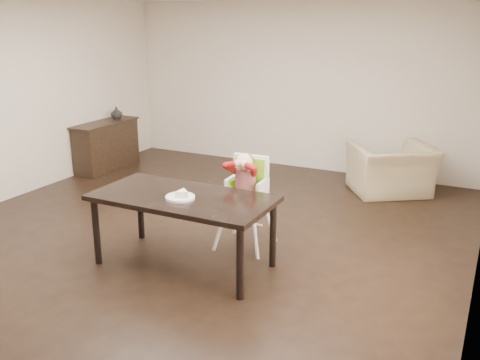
# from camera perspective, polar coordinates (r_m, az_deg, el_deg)

# --- Properties ---
(ground) EXTENTS (7.00, 7.00, 0.00)m
(ground) POSITION_cam_1_polar(r_m,az_deg,el_deg) (6.17, -5.62, -6.42)
(ground) COLOR black
(ground) RESTS_ON ground
(room_walls) EXTENTS (6.02, 7.02, 2.71)m
(room_walls) POSITION_cam_1_polar(r_m,az_deg,el_deg) (5.69, -6.17, 10.98)
(room_walls) COLOR beige
(room_walls) RESTS_ON ground
(dining_table) EXTENTS (1.80, 0.90, 0.75)m
(dining_table) POSITION_cam_1_polar(r_m,az_deg,el_deg) (5.35, -6.10, -2.47)
(dining_table) COLOR black
(dining_table) RESTS_ON ground
(high_chair) EXTENTS (0.46, 0.46, 1.06)m
(high_chair) POSITION_cam_1_polar(r_m,az_deg,el_deg) (5.77, 0.68, -0.08)
(high_chair) COLOR white
(high_chair) RESTS_ON ground
(plate) EXTENTS (0.30, 0.30, 0.08)m
(plate) POSITION_cam_1_polar(r_m,az_deg,el_deg) (5.23, -6.33, -1.70)
(plate) COLOR white
(plate) RESTS_ON dining_table
(armchair) EXTENTS (1.29, 1.18, 0.95)m
(armchair) POSITION_cam_1_polar(r_m,az_deg,el_deg) (7.89, 15.90, 1.92)
(armchair) COLOR tan
(armchair) RESTS_ON ground
(sideboard) EXTENTS (0.44, 1.26, 0.79)m
(sideboard) POSITION_cam_1_polar(r_m,az_deg,el_deg) (9.13, -14.06, 3.60)
(sideboard) COLOR black
(sideboard) RESTS_ON ground
(vase) EXTENTS (0.23, 0.24, 0.19)m
(vase) POSITION_cam_1_polar(r_m,az_deg,el_deg) (9.27, -13.03, 6.96)
(vase) COLOR #99999E
(vase) RESTS_ON sideboard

